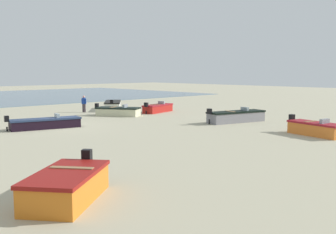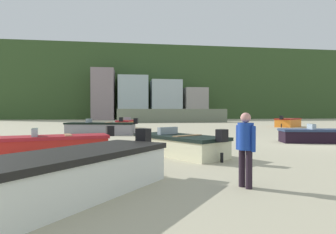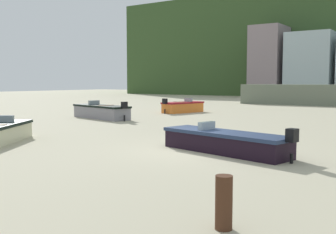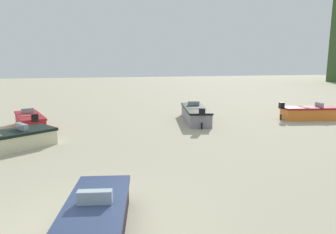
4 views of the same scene
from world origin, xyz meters
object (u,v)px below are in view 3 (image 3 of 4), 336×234
(boat_orange_2, at_px, (183,107))
(boat_black_4, at_px, (225,142))
(mooring_post_near_water, at_px, (224,203))
(boat_grey_3, at_px, (101,112))

(boat_orange_2, xyz_separation_m, boat_black_4, (10.76, -14.44, -0.06))
(boat_black_4, bearing_deg, boat_orange_2, 49.48)
(boat_black_4, height_order, mooring_post_near_water, boat_black_4)
(boat_orange_2, distance_m, mooring_post_near_water, 25.20)
(boat_orange_2, relative_size, boat_grey_3, 0.75)
(boat_black_4, relative_size, mooring_post_near_water, 5.69)
(boat_orange_2, height_order, boat_grey_3, boat_grey_3)
(boat_orange_2, height_order, boat_black_4, boat_orange_2)
(boat_grey_3, distance_m, boat_black_4, 14.34)
(boat_orange_2, bearing_deg, boat_black_4, -40.79)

